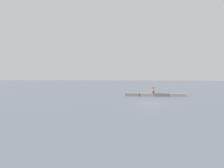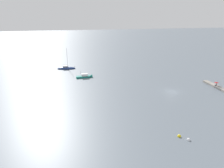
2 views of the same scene
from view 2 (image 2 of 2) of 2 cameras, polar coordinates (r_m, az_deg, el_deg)
ground_plane at (r=65.08m, az=16.38°, el=-2.06°), size 500.00×500.00×0.00m
seawall_pier at (r=73.96m, az=27.42°, el=-0.68°), size 11.97×1.77×0.61m
person_seated_grey_left at (r=73.95m, az=27.27°, el=-0.20°), size 0.41×0.62×0.73m
umbrella_open_red at (r=73.72m, az=27.40°, el=0.43°), size 1.27×1.27×1.28m
sailboat_navy_mid at (r=89.97m, az=-12.73°, el=4.37°), size 2.95×7.84×9.42m
motorboat_teal_near at (r=76.67m, az=-7.42°, el=2.10°), size 1.97×6.05×3.38m
mooring_buoy_near at (r=42.94m, az=18.41°, el=-13.77°), size 0.67×0.67×0.67m
mooring_buoy_mid at (r=42.50m, az=20.79°, el=-14.46°), size 0.62×0.62×0.62m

